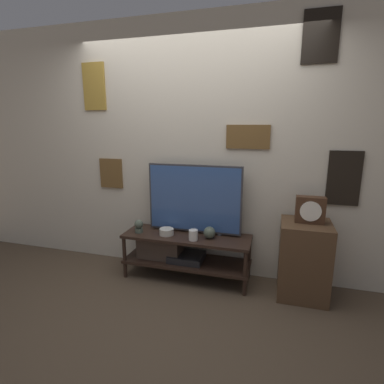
{
  "coord_description": "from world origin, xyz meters",
  "views": [
    {
      "loc": [
        0.88,
        -2.59,
        1.62
      ],
      "look_at": [
        0.06,
        0.25,
        0.95
      ],
      "focal_mm": 28.0,
      "sensor_mm": 36.0,
      "label": 1
    }
  ],
  "objects_px": {
    "television": "(194,199)",
    "decorative_bust": "(139,226)",
    "vase_round_glass": "(209,233)",
    "vase_wide_bowl": "(167,232)",
    "candle_jar": "(193,235)",
    "mantel_clock": "(310,210)"
  },
  "relations": [
    {
      "from": "vase_wide_bowl",
      "to": "decorative_bust",
      "type": "relative_size",
      "value": 1.07
    },
    {
      "from": "candle_jar",
      "to": "mantel_clock",
      "type": "relative_size",
      "value": 0.41
    },
    {
      "from": "television",
      "to": "decorative_bust",
      "type": "relative_size",
      "value": 7.15
    },
    {
      "from": "television",
      "to": "decorative_bust",
      "type": "height_order",
      "value": "television"
    },
    {
      "from": "television",
      "to": "candle_jar",
      "type": "xyz_separation_m",
      "value": [
        0.05,
        -0.2,
        -0.32
      ]
    },
    {
      "from": "candle_jar",
      "to": "mantel_clock",
      "type": "xyz_separation_m",
      "value": [
        1.09,
        0.11,
        0.32
      ]
    },
    {
      "from": "vase_round_glass",
      "to": "mantel_clock",
      "type": "distance_m",
      "value": 0.99
    },
    {
      "from": "television",
      "to": "vase_wide_bowl",
      "type": "xyz_separation_m",
      "value": [
        -0.27,
        -0.14,
        -0.34
      ]
    },
    {
      "from": "television",
      "to": "candle_jar",
      "type": "distance_m",
      "value": 0.39
    },
    {
      "from": "decorative_bust",
      "to": "vase_round_glass",
      "type": "bearing_deg",
      "value": 3.51
    },
    {
      "from": "vase_round_glass",
      "to": "vase_wide_bowl",
      "type": "relative_size",
      "value": 0.81
    },
    {
      "from": "decorative_bust",
      "to": "mantel_clock",
      "type": "distance_m",
      "value": 1.74
    },
    {
      "from": "mantel_clock",
      "to": "candle_jar",
      "type": "bearing_deg",
      "value": -174.1
    },
    {
      "from": "television",
      "to": "mantel_clock",
      "type": "bearing_deg",
      "value": -4.61
    },
    {
      "from": "candle_jar",
      "to": "decorative_bust",
      "type": "xyz_separation_m",
      "value": [
        -0.62,
        0.05,
        0.02
      ]
    },
    {
      "from": "vase_wide_bowl",
      "to": "mantel_clock",
      "type": "height_order",
      "value": "mantel_clock"
    },
    {
      "from": "candle_jar",
      "to": "vase_wide_bowl",
      "type": "bearing_deg",
      "value": 168.22
    },
    {
      "from": "vase_round_glass",
      "to": "vase_wide_bowl",
      "type": "distance_m",
      "value": 0.46
    },
    {
      "from": "decorative_bust",
      "to": "mantel_clock",
      "type": "bearing_deg",
      "value": 2.19
    },
    {
      "from": "vase_wide_bowl",
      "to": "mantel_clock",
      "type": "bearing_deg",
      "value": 1.92
    },
    {
      "from": "television",
      "to": "candle_jar",
      "type": "bearing_deg",
      "value": -77.14
    },
    {
      "from": "vase_wide_bowl",
      "to": "television",
      "type": "bearing_deg",
      "value": 27.46
    }
  ]
}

